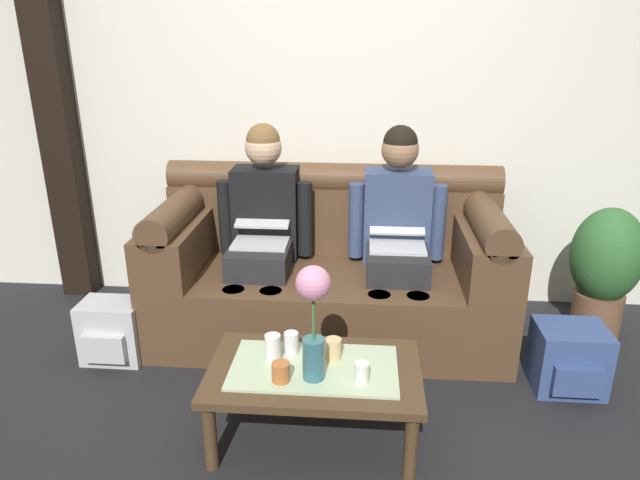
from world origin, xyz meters
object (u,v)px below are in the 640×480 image
(person_right, at_px, (397,227))
(cup_far_left, at_px, (362,372))
(person_left, at_px, (263,224))
(cup_near_right, at_px, (273,348))
(potted_plant, at_px, (605,266))
(flower_vase, at_px, (313,311))
(cup_near_left, at_px, (291,343))
(backpack_left, at_px, (113,332))
(cup_far_right, at_px, (333,349))
(backpack_right, at_px, (569,359))
(cup_far_center, at_px, (281,372))
(coffee_table, at_px, (314,377))
(couch, at_px, (329,271))

(person_right, relative_size, cup_far_left, 14.52)
(person_left, height_order, cup_near_right, person_left)
(cup_near_right, height_order, potted_plant, potted_plant)
(flower_vase, relative_size, cup_near_left, 5.17)
(cup_far_left, height_order, backpack_left, cup_far_left)
(backpack_left, bearing_deg, person_right, 16.17)
(flower_vase, xyz_separation_m, cup_far_right, (0.07, 0.16, -0.26))
(person_left, distance_m, cup_far_left, 1.26)
(backpack_right, bearing_deg, cup_near_left, -164.77)
(flower_vase, relative_size, cup_near_right, 4.05)
(flower_vase, bearing_deg, backpack_left, 151.38)
(backpack_left, distance_m, potted_plant, 2.80)
(cup_near_left, bearing_deg, backpack_right, 15.23)
(cup_near_right, height_order, backpack_right, cup_near_right)
(flower_vase, xyz_separation_m, cup_far_center, (-0.13, -0.03, -0.27))
(person_right, height_order, cup_near_left, person_right)
(cup_near_right, bearing_deg, cup_far_right, 8.89)
(cup_far_center, distance_m, potted_plant, 2.08)
(potted_plant, bearing_deg, person_right, -176.70)
(cup_near_left, height_order, backpack_right, cup_near_left)
(person_right, xyz_separation_m, cup_near_left, (-0.50, -0.89, -0.25))
(cup_near_left, bearing_deg, cup_far_right, -9.77)
(person_left, xyz_separation_m, person_right, (0.77, 0.00, -0.00))
(person_left, distance_m, cup_far_right, 1.06)
(person_right, height_order, potted_plant, person_right)
(person_left, relative_size, cup_far_center, 14.94)
(coffee_table, bearing_deg, cup_far_left, -24.68)
(person_left, distance_m, cup_near_right, 1.01)
(couch, relative_size, backpack_right, 5.92)
(backpack_left, height_order, potted_plant, potted_plant)
(cup_far_right, bearing_deg, cup_far_center, -136.99)
(backpack_left, xyz_separation_m, potted_plant, (2.74, 0.52, 0.26))
(flower_vase, height_order, cup_far_left, flower_vase)
(cup_far_left, bearing_deg, potted_plant, 39.80)
(cup_near_left, relative_size, backpack_left, 0.28)
(coffee_table, distance_m, backpack_right, 1.33)
(backpack_left, bearing_deg, potted_plant, 10.64)
(couch, bearing_deg, coffee_table, -90.00)
(couch, xyz_separation_m, potted_plant, (1.59, 0.07, 0.06))
(cup_near_left, distance_m, cup_far_left, 0.37)
(flower_vase, relative_size, cup_far_left, 5.91)
(backpack_right, bearing_deg, couch, 157.07)
(person_left, distance_m, backpack_left, 1.01)
(cup_near_right, height_order, cup_far_left, cup_near_right)
(person_left, bearing_deg, couch, 0.38)
(cup_far_left, bearing_deg, couch, 100.56)
(person_left, distance_m, flower_vase, 1.15)
(cup_far_right, height_order, potted_plant, potted_plant)
(person_right, height_order, cup_far_right, person_right)
(person_right, xyz_separation_m, flower_vase, (-0.38, -1.08, 0.01))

